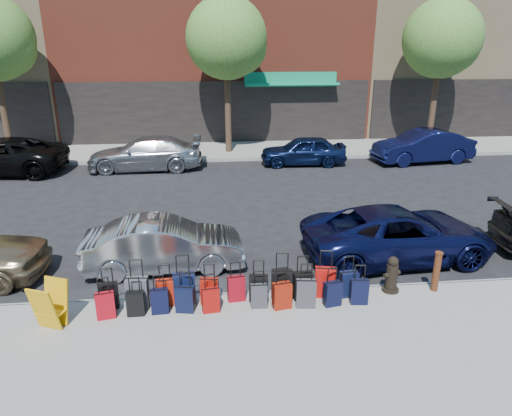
{
  "coord_description": "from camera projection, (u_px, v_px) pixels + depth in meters",
  "views": [
    {
      "loc": [
        -0.39,
        -13.17,
        5.23
      ],
      "look_at": [
        0.78,
        -1.5,
        1.02
      ],
      "focal_mm": 32.0,
      "sensor_mm": 36.0,
      "label": 1
    }
  ],
  "objects": [
    {
      "name": "suitcase_back_10",
      "position": [
        359.0,
        291.0,
        9.43
      ],
      "size": [
        0.38,
        0.25,
        0.85
      ],
      "rotation": [
        0.0,
        0.0,
        -0.11
      ],
      "color": "black",
      "rests_on": "sidewalk_near"
    },
    {
      "name": "suitcase_front_3",
      "position": [
        184.0,
        288.0,
        9.4
      ],
      "size": [
        0.48,
        0.31,
        1.08
      ],
      "rotation": [
        0.0,
        0.0,
        0.15
      ],
      "color": "black",
      "rests_on": "sidewalk_near"
    },
    {
      "name": "suitcase_front_10",
      "position": [
        349.0,
        284.0,
        9.69
      ],
      "size": [
        0.4,
        0.25,
        0.91
      ],
      "rotation": [
        0.0,
        0.0,
        0.13
      ],
      "color": "black",
      "rests_on": "sidewalk_near"
    },
    {
      "name": "suitcase_back_4",
      "position": [
        211.0,
        300.0,
        9.14
      ],
      "size": [
        0.36,
        0.24,
        0.81
      ],
      "rotation": [
        0.0,
        0.0,
        0.13
      ],
      "color": "#960C09",
      "rests_on": "sidewalk_near"
    },
    {
      "name": "suitcase_front_1",
      "position": [
        138.0,
        293.0,
        9.26
      ],
      "size": [
        0.45,
        0.27,
        1.05
      ],
      "rotation": [
        0.0,
        0.0,
        -0.07
      ],
      "color": "#434349",
      "rests_on": "sidewalk_near"
    },
    {
      "name": "sidewalk_near",
      "position": [
        240.0,
        355.0,
        8.03
      ],
      "size": [
        60.0,
        4.0,
        0.15
      ],
      "primitive_type": "cube",
      "color": "gray",
      "rests_on": "ground"
    },
    {
      "name": "suitcase_front_5",
      "position": [
        236.0,
        288.0,
        9.53
      ],
      "size": [
        0.38,
        0.24,
        0.86
      ],
      "rotation": [
        0.0,
        0.0,
        0.12
      ],
      "color": "maroon",
      "rests_on": "sidewalk_near"
    },
    {
      "name": "suitcase_front_7",
      "position": [
        282.0,
        285.0,
        9.57
      ],
      "size": [
        0.45,
        0.28,
        1.04
      ],
      "rotation": [
        0.0,
        0.0,
        -0.1
      ],
      "color": "black",
      "rests_on": "sidewalk_near"
    },
    {
      "name": "suitcase_front_9",
      "position": [
        325.0,
        282.0,
        9.67
      ],
      "size": [
        0.47,
        0.32,
        1.04
      ],
      "rotation": [
        0.0,
        0.0,
        -0.21
      ],
      "color": "#AA0E0B",
      "rests_on": "sidewalk_near"
    },
    {
      "name": "fire_hydrant",
      "position": [
        392.0,
        275.0,
        9.86
      ],
      "size": [
        0.42,
        0.37,
        0.82
      ],
      "rotation": [
        0.0,
        0.0,
        0.35
      ],
      "color": "black",
      "rests_on": "sidewalk_near"
    },
    {
      "name": "suitcase_back_9",
      "position": [
        332.0,
        294.0,
        9.35
      ],
      "size": [
        0.38,
        0.27,
        0.83
      ],
      "rotation": [
        0.0,
        0.0,
        0.2
      ],
      "color": "black",
      "rests_on": "sidewalk_near"
    },
    {
      "name": "suitcase_back_2",
      "position": [
        160.0,
        301.0,
        9.09
      ],
      "size": [
        0.36,
        0.22,
        0.82
      ],
      "rotation": [
        0.0,
        0.0,
        0.07
      ],
      "color": "black",
      "rests_on": "sidewalk_near"
    },
    {
      "name": "suitcase_back_8",
      "position": [
        306.0,
        293.0,
        9.3
      ],
      "size": [
        0.42,
        0.27,
        0.94
      ],
      "rotation": [
        0.0,
        0.0,
        -0.12
      ],
      "color": "#37373B",
      "rests_on": "sidewalk_near"
    },
    {
      "name": "bollard",
      "position": [
        437.0,
        271.0,
        9.85
      ],
      "size": [
        0.17,
        0.17,
        0.91
      ],
      "color": "#38190C",
      "rests_on": "sidewalk_near"
    },
    {
      "name": "suitcase_front_0",
      "position": [
        109.0,
        296.0,
        9.25
      ],
      "size": [
        0.39,
        0.24,
        0.88
      ],
      "rotation": [
        0.0,
        0.0,
        0.13
      ],
      "color": "black",
      "rests_on": "sidewalk_near"
    },
    {
      "name": "car_far_2",
      "position": [
        303.0,
        151.0,
        20.86
      ],
      "size": [
        3.94,
        1.75,
        1.32
      ],
      "primitive_type": "imported",
      "rotation": [
        0.0,
        0.0,
        -1.62
      ],
      "color": "#0D193D",
      "rests_on": "ground"
    },
    {
      "name": "car_near_2",
      "position": [
        398.0,
        234.0,
        11.63
      ],
      "size": [
        5.0,
        2.57,
        1.35
      ],
      "primitive_type": "imported",
      "rotation": [
        0.0,
        0.0,
        1.64
      ],
      "color": "#0D113C",
      "rests_on": "ground"
    },
    {
      "name": "tree_right",
      "position": [
        444.0,
        41.0,
        22.25
      ],
      "size": [
        3.8,
        3.8,
        7.27
      ],
      "color": "black",
      "rests_on": "sidewalk_far"
    },
    {
      "name": "curb_far",
      "position": [
        220.0,
        160.0,
        21.59
      ],
      "size": [
        60.0,
        0.08,
        0.15
      ],
      "primitive_type": "cube",
      "color": "gray",
      "rests_on": "ground"
    },
    {
      "name": "suitcase_front_2",
      "position": [
        166.0,
        292.0,
        9.36
      ],
      "size": [
        0.38,
        0.22,
        0.9
      ],
      "rotation": [
        0.0,
        0.0,
        0.05
      ],
      "color": "#A91C0A",
      "rests_on": "sidewalk_near"
    },
    {
      "name": "suitcase_back_7",
      "position": [
        282.0,
        296.0,
        9.25
      ],
      "size": [
        0.4,
        0.28,
        0.88
      ],
      "rotation": [
        0.0,
        0.0,
        0.19
      ],
      "color": "maroon",
      "rests_on": "sidewalk_near"
    },
    {
      "name": "car_far_1",
      "position": [
        145.0,
        154.0,
        20.02
      ],
      "size": [
        4.95,
        2.03,
        1.44
      ],
      "primitive_type": "imported",
      "rotation": [
        0.0,
        0.0,
        -1.57
      ],
      "color": "#B5B7BD",
      "rests_on": "ground"
    },
    {
      "name": "suitcase_back_1",
      "position": [
        136.0,
        303.0,
        9.02
      ],
      "size": [
        0.34,
        0.21,
        0.81
      ],
      "rotation": [
        0.0,
        0.0,
        0.03
      ],
      "color": "black",
      "rests_on": "sidewalk_near"
    },
    {
      "name": "suitcase_front_4",
      "position": [
        210.0,
        291.0,
        9.42
      ],
      "size": [
        0.39,
        0.24,
        0.88
      ],
      "rotation": [
        0.0,
        0.0,
        -0.12
      ],
      "color": "#991209",
      "rests_on": "sidewalk_near"
    },
    {
      "name": "curb_near",
      "position": [
        234.0,
        296.0,
        9.92
      ],
      "size": [
        60.0,
        0.08,
        0.15
      ],
      "primitive_type": "cube",
      "color": "gray",
      "rests_on": "ground"
    },
    {
      "name": "ground",
      "position": [
        226.0,
        223.0,
        14.14
      ],
      "size": [
        120.0,
        120.0,
        0.0
      ],
      "primitive_type": "plane",
      "color": "black",
      "rests_on": "ground"
    },
    {
      "name": "suitcase_front_6",
      "position": [
        258.0,
        288.0,
        9.51
      ],
      "size": [
        0.41,
        0.26,
        0.92
      ],
      "rotation": [
        0.0,
        0.0,
        -0.15
      ],
      "color": "black",
      "rests_on": "sidewalk_near"
    },
    {
      "name": "suitcase_front_8",
      "position": [
        303.0,
        285.0,
        9.59
      ],
      "size": [
        0.41,
        0.24,
        0.97
      ],
      "rotation": [
        0.0,
        0.0,
        0.05
      ],
      "color": "black",
      "rests_on": "sidewalk_near"
    },
    {
      "name": "car_far_3",
      "position": [
        423.0,
        146.0,
        21.23
      ],
      "size": [
        4.77,
        2.15,
        1.52
      ],
      "primitive_type": "imported",
      "rotation": [
        0.0,
        0.0,
        -1.45
      ],
      "color": "#0D123A",
      "rests_on": "ground"
    },
    {
      "name": "suitcase_back_3",
      "position": [
        185.0,
        299.0,
        9.13
      ],
      "size": [
        0.4,
        0.28,
        0.87
      ],
      "rotation": [
        0.0,
        0.0,
        -0.19
      ],
      "color": "black",
      "rests_on": "sidewalk_near"
    },
    {
      "name": "car_near_1",
      "position": [
        164.0,
        245.0,
        11.09
      ],
      "size": [
        3.92,
        1.56,
        1.27
      ],
      "primitive_type": "imported",
      "rotation": [
        0.0,
        0.0,
        1.63
      ],
      "color": "#BABCC1",
      "rests_on": "ground"
    },
    {
      "name": "suitcase_back_0",
      "position": [
        105.0,
        305.0,
        8.92
      ],
      "size": [
        0.39,
        0.28,
        0.85
      ],
      "rotation": [
        0.0,
        0.0,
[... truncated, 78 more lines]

